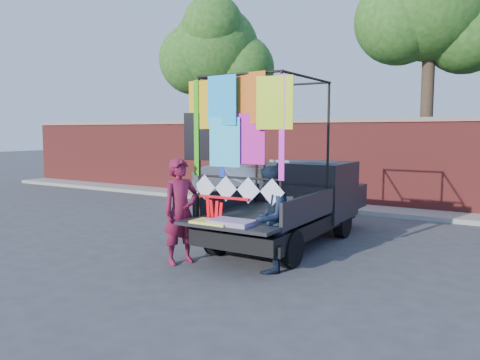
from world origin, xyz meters
The scene contains 10 objects.
ground centered at (0.00, 0.00, 0.00)m, with size 90.00×90.00×0.00m, color #38383A.
brick_wall centered at (0.00, 7.00, 1.33)m, with size 30.00×0.45×2.61m.
curb centered at (0.00, 6.30, 0.06)m, with size 30.00×1.20×0.12m, color gray.
tree_left centered at (-6.48, 8.12, 5.12)m, with size 4.20×3.30×7.05m.
tree_mid centered at (1.02, 8.12, 5.70)m, with size 4.20×3.30×7.73m.
pickup_truck centered at (-0.39, 2.33, 0.79)m, with size 1.99×5.01×3.15m.
sedan centered at (-4.10, 5.81, 0.61)m, with size 1.29×3.70×1.22m, color #ACAEB3.
woman centered at (-1.36, -0.40, 0.89)m, with size 0.65×0.43×1.79m, color maroon.
man centered at (0.15, -0.03, 0.85)m, with size 0.82×0.64×1.69m, color #131E30.
streamer_bundle centered at (-0.71, -0.23, 0.97)m, with size 0.93×0.07×0.64m.
Camera 1 is at (3.56, -6.51, 2.24)m, focal length 35.00 mm.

